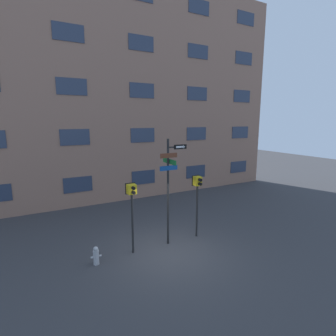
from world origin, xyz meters
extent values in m
plane|color=#38383A|center=(0.00, 0.00, 0.00)|extent=(60.00, 60.00, 0.00)
cube|color=#936B56|center=(0.00, 7.34, 6.65)|extent=(24.00, 0.60, 13.31)
cube|color=#2D384C|center=(-2.00, 7.02, 1.33)|extent=(1.57, 0.03, 0.87)
cube|color=#2D384C|center=(2.00, 7.02, 1.33)|extent=(1.57, 0.03, 0.87)
cube|color=#2D384C|center=(6.00, 7.02, 1.33)|extent=(1.57, 0.03, 0.87)
cube|color=#2D384C|center=(10.00, 7.02, 1.33)|extent=(1.57, 0.03, 0.87)
cube|color=#2D384C|center=(-2.00, 7.02, 3.99)|extent=(1.57, 0.03, 0.87)
cube|color=#2D384C|center=(2.00, 7.02, 3.99)|extent=(1.57, 0.03, 0.87)
cube|color=#2D384C|center=(6.00, 7.02, 3.99)|extent=(1.57, 0.03, 0.87)
cube|color=#2D384C|center=(10.00, 7.02, 3.99)|extent=(1.57, 0.03, 0.87)
cube|color=#2D384C|center=(-2.00, 7.02, 6.65)|extent=(1.57, 0.03, 0.87)
cube|color=#2D384C|center=(2.00, 7.02, 6.65)|extent=(1.57, 0.03, 0.87)
cube|color=#2D384C|center=(6.00, 7.02, 6.65)|extent=(1.57, 0.03, 0.87)
cube|color=#2D384C|center=(10.00, 7.02, 6.65)|extent=(1.57, 0.03, 0.87)
cube|color=#2D384C|center=(-2.00, 7.02, 9.31)|extent=(1.57, 0.03, 0.87)
cube|color=#2D384C|center=(2.00, 7.02, 9.31)|extent=(1.57, 0.03, 0.87)
cube|color=#2D384C|center=(6.00, 7.02, 9.31)|extent=(1.57, 0.03, 0.87)
cube|color=#2D384C|center=(10.00, 7.02, 9.31)|extent=(1.57, 0.03, 0.87)
cube|color=#2D384C|center=(6.00, 7.02, 11.98)|extent=(1.57, 0.03, 0.87)
cube|color=#2D384C|center=(10.00, 7.02, 11.98)|extent=(1.57, 0.03, 0.87)
cylinder|color=black|center=(0.34, 0.67, 2.11)|extent=(0.09, 0.09, 4.22)
cube|color=black|center=(0.61, 0.67, 3.89)|extent=(0.53, 0.05, 0.05)
cube|color=brown|center=(0.34, 0.61, 3.59)|extent=(0.72, 0.02, 0.18)
cube|color=#196B2D|center=(0.40, 0.67, 3.35)|extent=(0.02, 1.02, 0.18)
cube|color=#14478C|center=(0.34, 0.61, 3.11)|extent=(0.76, 0.02, 0.18)
cube|color=black|center=(0.88, 0.65, 3.89)|extent=(0.56, 0.02, 0.18)
cube|color=white|center=(0.84, 0.64, 3.89)|extent=(0.32, 0.01, 0.07)
cone|color=white|center=(1.04, 0.64, 3.89)|extent=(0.10, 0.14, 0.14)
cylinder|color=black|center=(-1.16, 0.63, 1.15)|extent=(0.08, 0.08, 2.29)
cube|color=gold|center=(-1.16, 0.63, 2.46)|extent=(0.32, 0.26, 0.35)
cube|color=black|center=(-1.16, 0.77, 2.46)|extent=(0.38, 0.02, 0.41)
cylinder|color=black|center=(-1.16, 0.44, 2.54)|extent=(0.12, 0.12, 0.12)
cylinder|color=black|center=(-1.16, 0.44, 2.39)|extent=(0.12, 0.12, 0.12)
cylinder|color=silver|center=(-1.16, 0.50, 2.54)|extent=(0.10, 0.01, 0.10)
cylinder|color=black|center=(1.74, 0.69, 1.12)|extent=(0.08, 0.08, 2.24)
cube|color=gold|center=(1.74, 0.69, 2.43)|extent=(0.30, 0.26, 0.37)
cube|color=black|center=(1.74, 0.83, 2.43)|extent=(0.36, 0.02, 0.43)
cylinder|color=black|center=(1.74, 0.50, 2.51)|extent=(0.13, 0.12, 0.13)
cylinder|color=black|center=(1.74, 0.50, 2.35)|extent=(0.13, 0.12, 0.13)
cylinder|color=silver|center=(1.74, 0.55, 2.51)|extent=(0.10, 0.01, 0.10)
cylinder|color=#A5A5A8|center=(-2.57, 0.48, 0.25)|extent=(0.20, 0.20, 0.51)
sphere|color=#A5A5A8|center=(-2.57, 0.48, 0.56)|extent=(0.17, 0.17, 0.17)
cylinder|color=#A5A5A8|center=(-2.71, 0.48, 0.28)|extent=(0.08, 0.07, 0.07)
cylinder|color=#A5A5A8|center=(-2.43, 0.48, 0.28)|extent=(0.08, 0.07, 0.07)
camera|label=1|loc=(-4.34, -8.01, 4.91)|focal=28.00mm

